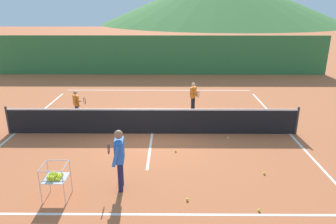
{
  "coord_description": "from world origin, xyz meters",
  "views": [
    {
      "loc": [
        0.66,
        -10.83,
        4.56
      ],
      "look_at": [
        0.59,
        -0.3,
        0.95
      ],
      "focal_mm": 33.64,
      "sensor_mm": 36.0,
      "label": 1
    }
  ],
  "objects_px": {
    "student_0": "(76,102)",
    "tennis_ball_4": "(176,151)",
    "tennis_net": "(152,121)",
    "instructor": "(119,154)",
    "student_1": "(193,94)",
    "tennis_ball_0": "(62,175)",
    "tennis_ball_1": "(264,173)",
    "ball_cart": "(55,177)",
    "tennis_ball_2": "(187,200)",
    "tennis_ball_6": "(259,210)",
    "tennis_ball_3": "(228,138)"
  },
  "relations": [
    {
      "from": "tennis_net",
      "to": "student_0",
      "type": "xyz_separation_m",
      "value": [
        -3.22,
        1.6,
        0.23
      ]
    },
    {
      "from": "student_0",
      "to": "tennis_ball_3",
      "type": "height_order",
      "value": "student_0"
    },
    {
      "from": "instructor",
      "to": "student_0",
      "type": "bearing_deg",
      "value": 116.23
    },
    {
      "from": "tennis_ball_4",
      "to": "student_0",
      "type": "bearing_deg",
      "value": 142.38
    },
    {
      "from": "student_0",
      "to": "tennis_ball_3",
      "type": "xyz_separation_m",
      "value": [
        5.97,
        -2.04,
        -0.7
      ]
    },
    {
      "from": "ball_cart",
      "to": "tennis_ball_0",
      "type": "distance_m",
      "value": 1.19
    },
    {
      "from": "instructor",
      "to": "student_0",
      "type": "relative_size",
      "value": 1.35
    },
    {
      "from": "tennis_ball_1",
      "to": "tennis_net",
      "type": "bearing_deg",
      "value": 138.53
    },
    {
      "from": "tennis_net",
      "to": "tennis_ball_3",
      "type": "xyz_separation_m",
      "value": [
        2.75,
        -0.44,
        -0.47
      ]
    },
    {
      "from": "tennis_net",
      "to": "tennis_ball_0",
      "type": "height_order",
      "value": "tennis_net"
    },
    {
      "from": "tennis_ball_1",
      "to": "student_0",
      "type": "bearing_deg",
      "value": 145.24
    },
    {
      "from": "student_1",
      "to": "tennis_ball_2",
      "type": "relative_size",
      "value": 18.87
    },
    {
      "from": "student_0",
      "to": "tennis_ball_4",
      "type": "bearing_deg",
      "value": -37.62
    },
    {
      "from": "tennis_ball_4",
      "to": "ball_cart",
      "type": "bearing_deg",
      "value": -139.22
    },
    {
      "from": "tennis_ball_2",
      "to": "tennis_ball_6",
      "type": "xyz_separation_m",
      "value": [
        1.64,
        -0.41,
        0.0
      ]
    },
    {
      "from": "tennis_ball_6",
      "to": "tennis_ball_2",
      "type": "bearing_deg",
      "value": 165.91
    },
    {
      "from": "student_1",
      "to": "tennis_ball_0",
      "type": "relative_size",
      "value": 18.87
    },
    {
      "from": "tennis_ball_1",
      "to": "tennis_ball_3",
      "type": "distance_m",
      "value": 2.58
    },
    {
      "from": "instructor",
      "to": "tennis_ball_3",
      "type": "bearing_deg",
      "value": 43.82
    },
    {
      "from": "student_1",
      "to": "ball_cart",
      "type": "relative_size",
      "value": 1.43
    },
    {
      "from": "ball_cart",
      "to": "tennis_ball_6",
      "type": "height_order",
      "value": "ball_cart"
    },
    {
      "from": "instructor",
      "to": "tennis_net",
      "type": "bearing_deg",
      "value": 80.42
    },
    {
      "from": "student_0",
      "to": "student_1",
      "type": "relative_size",
      "value": 0.95
    },
    {
      "from": "student_1",
      "to": "tennis_ball_2",
      "type": "height_order",
      "value": "student_1"
    },
    {
      "from": "tennis_net",
      "to": "instructor",
      "type": "distance_m",
      "value": 3.75
    },
    {
      "from": "ball_cart",
      "to": "student_0",
      "type": "bearing_deg",
      "value": 100.6
    },
    {
      "from": "tennis_net",
      "to": "student_0",
      "type": "relative_size",
      "value": 8.86
    },
    {
      "from": "student_0",
      "to": "tennis_ball_6",
      "type": "height_order",
      "value": "student_0"
    },
    {
      "from": "instructor",
      "to": "tennis_ball_6",
      "type": "bearing_deg",
      "value": -16.24
    },
    {
      "from": "student_0",
      "to": "tennis_ball_1",
      "type": "distance_m",
      "value": 8.01
    },
    {
      "from": "student_1",
      "to": "tennis_ball_0",
      "type": "xyz_separation_m",
      "value": [
        -4.08,
        -5.85,
        -0.74
      ]
    },
    {
      "from": "instructor",
      "to": "tennis_ball_6",
      "type": "distance_m",
      "value": 3.63
    },
    {
      "from": "tennis_ball_0",
      "to": "tennis_ball_1",
      "type": "xyz_separation_m",
      "value": [
        5.7,
        0.15,
        0.0
      ]
    },
    {
      "from": "tennis_ball_1",
      "to": "tennis_ball_3",
      "type": "bearing_deg",
      "value": 103.15
    },
    {
      "from": "student_1",
      "to": "ball_cart",
      "type": "height_order",
      "value": "student_1"
    },
    {
      "from": "tennis_ball_1",
      "to": "tennis_ball_6",
      "type": "relative_size",
      "value": 1.0
    },
    {
      "from": "tennis_net",
      "to": "tennis_ball_1",
      "type": "bearing_deg",
      "value": -41.47
    },
    {
      "from": "tennis_ball_2",
      "to": "tennis_ball_3",
      "type": "distance_m",
      "value": 4.15
    },
    {
      "from": "tennis_net",
      "to": "student_1",
      "type": "relative_size",
      "value": 8.37
    },
    {
      "from": "ball_cart",
      "to": "tennis_ball_4",
      "type": "bearing_deg",
      "value": 40.78
    },
    {
      "from": "tennis_ball_1",
      "to": "student_1",
      "type": "bearing_deg",
      "value": 105.91
    },
    {
      "from": "student_0",
      "to": "tennis_ball_3",
      "type": "relative_size",
      "value": 17.83
    },
    {
      "from": "tennis_net",
      "to": "tennis_ball_4",
      "type": "xyz_separation_m",
      "value": [
        0.85,
        -1.54,
        -0.47
      ]
    },
    {
      "from": "tennis_net",
      "to": "tennis_ball_0",
      "type": "xyz_separation_m",
      "value": [
        -2.36,
        -3.1,
        -0.47
      ]
    },
    {
      "from": "student_1",
      "to": "student_0",
      "type": "bearing_deg",
      "value": -166.83
    },
    {
      "from": "tennis_ball_1",
      "to": "tennis_ball_6",
      "type": "distance_m",
      "value": 1.8
    },
    {
      "from": "student_0",
      "to": "ball_cart",
      "type": "xyz_separation_m",
      "value": [
        1.07,
        -5.72,
        -0.14
      ]
    },
    {
      "from": "tennis_ball_4",
      "to": "tennis_ball_6",
      "type": "bearing_deg",
      "value": -58.78
    },
    {
      "from": "student_0",
      "to": "tennis_ball_6",
      "type": "relative_size",
      "value": 17.83
    },
    {
      "from": "student_0",
      "to": "tennis_ball_2",
      "type": "height_order",
      "value": "student_0"
    }
  ]
}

